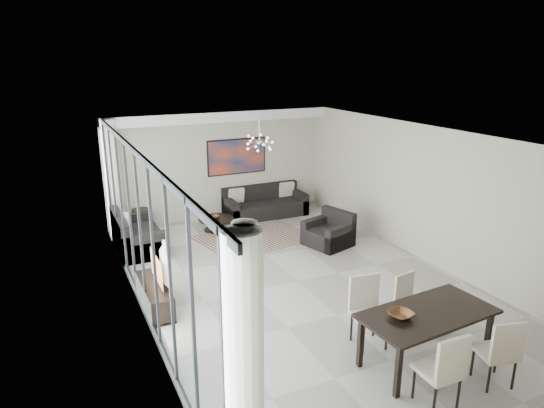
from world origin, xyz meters
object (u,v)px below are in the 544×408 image
tv_console (155,296)px  dining_table (427,317)px  coffee_table (216,223)px  television (161,266)px  sofa_main (265,206)px

tv_console → dining_table: (3.16, -3.27, 0.51)m
tv_console → dining_table: bearing=-46.1°
coffee_table → television: (-2.13, -3.29, 0.56)m
coffee_table → dining_table: (0.87, -6.60, 0.55)m
television → dining_table: size_ratio=0.51×
sofa_main → dining_table: sofa_main is taller
coffee_table → dining_table: 6.68m
sofa_main → television: television is taller
coffee_table → tv_console: size_ratio=0.64×
sofa_main → dining_table: bearing=-96.0°
sofa_main → tv_console: size_ratio=1.59×
television → dining_table: television is taller
tv_console → television: 0.54m
coffee_table → tv_console: tv_console is taller
sofa_main → television: (-3.75, -3.87, 0.46)m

